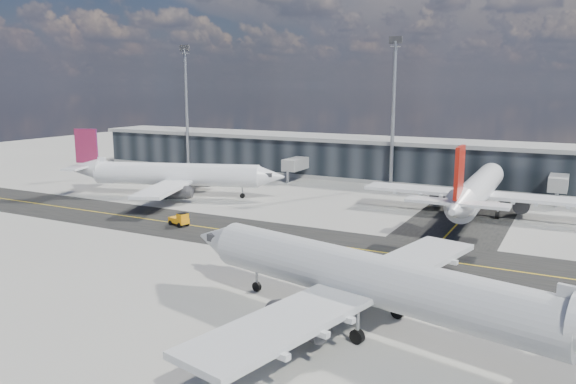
% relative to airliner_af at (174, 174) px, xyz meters
% --- Properties ---
extents(ground, '(300.00, 300.00, 0.00)m').
position_rel_airliner_af_xyz_m(ground, '(31.71, -20.11, -3.96)').
color(ground, gray).
rests_on(ground, ground).
extents(taxiway_lanes, '(180.00, 63.00, 0.03)m').
position_rel_airliner_af_xyz_m(taxiway_lanes, '(35.62, -9.37, -3.95)').
color(taxiway_lanes, black).
rests_on(taxiway_lanes, ground).
extents(terminal_concourse, '(152.00, 19.80, 8.80)m').
position_rel_airliner_af_xyz_m(terminal_concourse, '(31.75, 34.82, 0.13)').
color(terminal_concourse, black).
rests_on(terminal_concourse, ground).
extents(floodlight_masts, '(102.50, 0.70, 28.90)m').
position_rel_airliner_af_xyz_m(floodlight_masts, '(31.71, 27.89, 11.65)').
color(floodlight_masts, gray).
rests_on(floodlight_masts, ground).
extents(airliner_af, '(39.42, 34.02, 11.98)m').
position_rel_airliner_af_xyz_m(airliner_af, '(0.00, 0.00, 0.00)').
color(airliner_af, white).
rests_on(airliner_af, ground).
extents(airliner_redtail, '(35.52, 41.74, 12.40)m').
position_rel_airliner_af_xyz_m(airliner_redtail, '(51.20, 8.92, 0.14)').
color(airliner_redtail, white).
rests_on(airliner_redtail, ground).
extents(airliner_near, '(42.03, 36.10, 12.53)m').
position_rel_airliner_af_xyz_m(airliner_near, '(50.84, -37.08, 0.18)').
color(airliner_near, '#B8BBBD').
rests_on(airliner_near, ground).
extents(baggage_tug, '(3.40, 2.29, 1.95)m').
position_rel_airliner_af_xyz_m(baggage_tug, '(14.95, -17.12, -2.98)').
color(baggage_tug, '#FF9B0D').
rests_on(baggage_tug, ground).
extents(service_van, '(4.55, 4.98, 1.29)m').
position_rel_airliner_af_xyz_m(service_van, '(51.60, 18.77, -3.31)').
color(service_van, white).
rests_on(service_van, ground).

